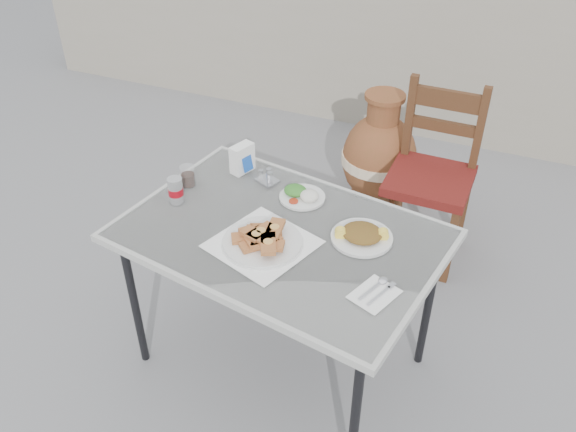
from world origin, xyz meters
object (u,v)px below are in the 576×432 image
at_px(salad_rice_plate, 302,195).
at_px(terracotta_urn, 379,159).
at_px(cafe_table, 281,242).
at_px(soda_can, 176,190).
at_px(chair, 432,174).
at_px(pide_plate, 262,238).
at_px(salad_chopped_plate, 362,235).
at_px(condiment_caddy, 267,178).
at_px(cola_glass, 188,177).
at_px(napkin_holder, 242,158).

xyz_separation_m(salad_rice_plate, terracotta_urn, (0.06, 1.04, -0.39)).
relative_size(cafe_table, soda_can, 12.01).
xyz_separation_m(salad_rice_plate, chair, (0.40, 0.78, -0.26)).
xyz_separation_m(pide_plate, soda_can, (-0.43, 0.12, 0.02)).
bearing_deg(salad_rice_plate, salad_chopped_plate, -28.06).
distance_m(salad_chopped_plate, condiment_caddy, 0.53).
xyz_separation_m(pide_plate, salad_chopped_plate, (0.33, 0.17, -0.01)).
bearing_deg(pide_plate, soda_can, 164.98).
bearing_deg(soda_can, salad_chopped_plate, 4.14).
xyz_separation_m(cola_glass, terracotta_urn, (0.54, 1.14, -0.42)).
height_order(salad_chopped_plate, cola_glass, cola_glass).
height_order(napkin_holder, terracotta_urn, napkin_holder).
relative_size(salad_chopped_plate, soda_can, 2.13).
relative_size(salad_rice_plate, chair, 0.20).
bearing_deg(salad_rice_plate, terracotta_urn, 86.57).
bearing_deg(condiment_caddy, cola_glass, -153.63).
relative_size(cola_glass, condiment_caddy, 0.81).
bearing_deg(salad_rice_plate, chair, 62.89).
distance_m(salad_chopped_plate, soda_can, 0.76).
bearing_deg(pide_plate, terracotta_urn, 86.46).
bearing_deg(condiment_caddy, pide_plate, -67.97).
distance_m(napkin_holder, condiment_caddy, 0.15).
relative_size(pide_plate, salad_chopped_plate, 1.82).
bearing_deg(cafe_table, salad_chopped_plate, 14.39).
height_order(salad_rice_plate, salad_chopped_plate, salad_chopped_plate).
xyz_separation_m(soda_can, terracotta_urn, (0.52, 1.26, -0.43)).
relative_size(pide_plate, napkin_holder, 3.34).
bearing_deg(terracotta_urn, napkin_holder, -111.57).
bearing_deg(condiment_caddy, cafe_table, -57.30).
height_order(pide_plate, terracotta_urn, pide_plate).
bearing_deg(salad_chopped_plate, cola_glass, 174.90).
bearing_deg(cola_glass, salad_rice_plate, 11.04).
relative_size(soda_can, chair, 0.12).
xyz_separation_m(cola_glass, condiment_caddy, (0.30, 0.15, -0.02)).
distance_m(pide_plate, cola_glass, 0.51).
relative_size(salad_rice_plate, condiment_caddy, 1.73).
xyz_separation_m(salad_chopped_plate, cola_glass, (-0.78, 0.07, 0.02)).
height_order(salad_chopped_plate, napkin_holder, napkin_holder).
height_order(condiment_caddy, terracotta_urn, condiment_caddy).
height_order(cafe_table, terracotta_urn, terracotta_urn).
relative_size(cola_glass, terracotta_urn, 0.12).
height_order(soda_can, napkin_holder, napkin_holder).
bearing_deg(soda_can, chair, 49.41).
distance_m(cafe_table, salad_chopped_plate, 0.31).
bearing_deg(napkin_holder, cafe_table, -26.54).
distance_m(pide_plate, napkin_holder, 0.52).
height_order(salad_chopped_plate, terracotta_urn, salad_chopped_plate).
relative_size(salad_rice_plate, soda_can, 1.73).
relative_size(cafe_table, terracotta_urn, 1.76).
height_order(cafe_table, salad_rice_plate, salad_rice_plate).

